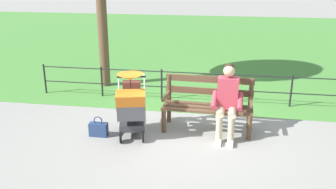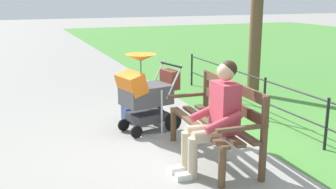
{
  "view_description": "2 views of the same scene",
  "coord_description": "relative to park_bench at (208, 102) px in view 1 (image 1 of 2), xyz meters",
  "views": [
    {
      "loc": [
        -0.7,
        6.1,
        2.82
      ],
      "look_at": [
        0.27,
        0.17,
        0.72
      ],
      "focal_mm": 39.14,
      "sensor_mm": 36.0,
      "label": 1
    },
    {
      "loc": [
        -4.62,
        2.18,
        1.98
      ],
      "look_at": [
        0.41,
        0.23,
        0.65
      ],
      "focal_mm": 43.79,
      "sensor_mm": 36.0,
      "label": 2
    }
  ],
  "objects": [
    {
      "name": "ground_plane",
      "position": [
        0.41,
        0.12,
        -0.53
      ],
      "size": [
        60.0,
        60.0,
        0.0
      ],
      "primitive_type": "plane",
      "color": "gray"
    },
    {
      "name": "grass_lawn",
      "position": [
        0.41,
        -8.68,
        -0.52
      ],
      "size": [
        40.0,
        16.0,
        0.01
      ],
      "primitive_type": "cube",
      "color": "#478438",
      "rests_on": "ground"
    },
    {
      "name": "park_bench",
      "position": [
        0.0,
        0.0,
        0.0
      ],
      "size": [
        1.62,
        0.66,
        0.96
      ],
      "color": "brown",
      "rests_on": "ground"
    },
    {
      "name": "person_on_bench",
      "position": [
        -0.34,
        0.22,
        0.15
      ],
      "size": [
        0.55,
        0.74,
        1.28
      ],
      "color": "tan",
      "rests_on": "ground"
    },
    {
      "name": "stroller",
      "position": [
        1.29,
        0.51,
        0.07
      ],
      "size": [
        0.68,
        0.97,
        1.15
      ],
      "color": "black",
      "rests_on": "ground"
    },
    {
      "name": "handbag",
      "position": [
        1.87,
        0.62,
        -0.4
      ],
      "size": [
        0.32,
        0.14,
        0.37
      ],
      "color": "navy",
      "rests_on": "ground"
    },
    {
      "name": "park_fence",
      "position": [
        0.41,
        -1.41,
        -0.11
      ],
      "size": [
        6.99,
        0.04,
        0.7
      ],
      "color": "black",
      "rests_on": "ground"
    }
  ]
}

